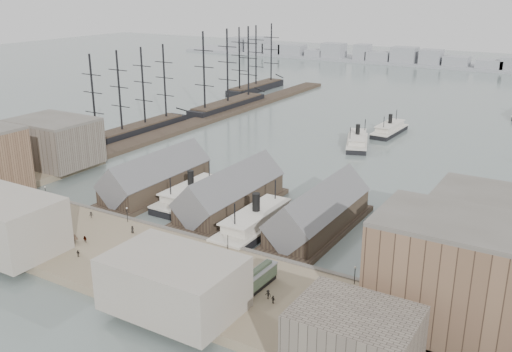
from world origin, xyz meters
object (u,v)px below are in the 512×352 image
Objects in this scene: ferry_docked_west at (191,194)px; horse_cart_left at (50,223)px; tram at (259,278)px; horse_cart_right at (195,277)px; horse_cart_center at (81,239)px.

ferry_docked_west reaches higher than horse_cart_left.
tram is 12.91m from horse_cart_right.
tram reaches higher than horse_cart_left.
tram reaches higher than horse_cart_center.
ferry_docked_west is at bearing 46.38° from horse_cart_right.
horse_cart_right is (47.07, -3.50, -0.05)m from horse_cart_left.
tram is (42.43, -34.07, 1.56)m from ferry_docked_west.
horse_cart_left is at bearing -115.46° from ferry_docked_west.
horse_cart_center is at bearing -71.03° from horse_cart_left.
ferry_docked_west is 2.67× the size of tram.
horse_cart_left is 13.81m from horse_cart_center.
ferry_docked_west reaches higher than horse_cart_right.
horse_cart_right is at bearing -157.96° from tram.
horse_cart_center is 1.03× the size of horse_cart_right.
horse_cart_left is at bearing 107.92° from horse_cart_center.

